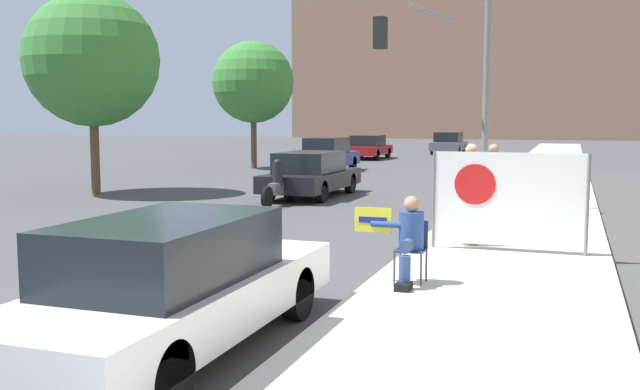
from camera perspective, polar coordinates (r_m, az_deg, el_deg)
ground_plane at (r=8.51m, az=-15.07°, el=-10.49°), size 160.00×160.00×0.00m
sidewalk_curb at (r=21.84m, az=16.77°, el=-0.25°), size 3.35×90.00×0.13m
building_backdrop_far at (r=89.47m, az=15.46°, el=14.75°), size 52.00×12.00×32.15m
seated_protester at (r=9.86m, az=7.07°, el=-3.36°), size 0.99×0.77×1.22m
jogger_on_sidewalk at (r=13.05m, az=11.97°, el=0.14°), size 0.34×0.34×1.83m
pedestrian_behind at (r=15.84m, az=13.66°, el=0.93°), size 0.34×0.34×1.73m
protest_banner at (r=12.57m, az=14.73°, el=-0.33°), size 2.60×0.06×1.70m
traffic_light_pole at (r=18.74m, az=9.78°, el=10.04°), size 3.10×2.87×5.25m
parked_car_curbside at (r=7.50m, az=-11.56°, el=-7.05°), size 1.71×4.77×1.42m
car_on_road_nearest at (r=21.79m, az=-0.73°, el=1.67°), size 1.84×4.53×1.39m
car_on_road_midblock at (r=31.96m, az=0.60°, el=3.22°), size 1.70×4.49×1.54m
car_on_road_distant at (r=42.17m, az=3.90°, el=3.85°), size 1.87×4.30×1.40m
car_on_road_far_lane at (r=48.64m, az=10.26°, el=4.11°), size 1.87×4.49×1.46m
motorcycle_on_road at (r=19.68m, az=-3.36°, el=0.74°), size 0.28×2.17×1.29m
street_tree_near_curb at (r=23.78m, az=-17.79°, el=10.25°), size 4.20×4.20×6.32m
street_tree_midblock at (r=34.39m, az=-5.37°, el=8.97°), size 3.88×3.88×6.05m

